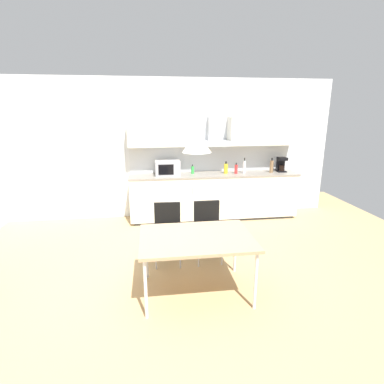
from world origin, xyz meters
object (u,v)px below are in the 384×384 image
(bottle_green, at_px, (193,170))
(pendant_lamp, at_px, (197,142))
(bottle_brown, at_px, (272,166))
(microwave, at_px, (168,168))
(coffee_maker, at_px, (281,164))
(bottle_white, at_px, (244,167))
(dining_table, at_px, (196,240))
(bottle_red, at_px, (236,169))
(bottle_yellow, at_px, (226,168))
(chair_far_left, at_px, (168,227))
(chair_far_right, at_px, (208,225))

(bottle_green, distance_m, pendant_lamp, 2.78)
(bottle_brown, bearing_deg, microwave, 178.90)
(coffee_maker, bearing_deg, bottle_white, -175.74)
(dining_table, bearing_deg, bottle_red, 64.80)
(bottle_yellow, height_order, pendant_lamp, pendant_lamp)
(microwave, xyz_separation_m, coffee_maker, (2.35, 0.03, 0.01))
(coffee_maker, relative_size, bottle_white, 0.97)
(bottle_yellow, height_order, dining_table, bottle_yellow)
(bottle_green, distance_m, bottle_brown, 1.61)
(bottle_red, bearing_deg, pendant_lamp, -115.20)
(coffee_maker, height_order, bottle_yellow, coffee_maker)
(bottle_brown, height_order, chair_far_left, bottle_brown)
(chair_far_left, bearing_deg, bottle_green, 70.98)
(bottle_red, bearing_deg, coffee_maker, 4.57)
(microwave, height_order, chair_far_left, microwave)
(dining_table, xyz_separation_m, chair_far_right, (0.30, 0.85, -0.16))
(bottle_white, height_order, chair_far_right, bottle_white)
(bottle_brown, relative_size, chair_far_left, 0.34)
(coffee_maker, bearing_deg, chair_far_right, -136.93)
(pendant_lamp, bearing_deg, bottle_green, 83.03)
(bottle_green, bearing_deg, bottle_brown, -3.55)
(chair_far_left, bearing_deg, bottle_yellow, 53.17)
(bottle_green, height_order, chair_far_right, bottle_green)
(bottle_brown, xyz_separation_m, chair_far_left, (-2.23, -1.68, -0.53))
(bottle_brown, bearing_deg, bottle_yellow, 178.50)
(bottle_red, height_order, chair_far_right, bottle_red)
(bottle_yellow, height_order, chair_far_right, bottle_yellow)
(bottle_yellow, bearing_deg, dining_table, -111.06)
(bottle_white, height_order, dining_table, bottle_white)
(bottle_white, xyz_separation_m, bottle_brown, (0.57, -0.01, -0.00))
(bottle_yellow, distance_m, pendant_lamp, 2.86)
(chair_far_left, xyz_separation_m, pendant_lamp, (0.29, -0.85, 1.30))
(pendant_lamp, bearing_deg, chair_far_left, 108.92)
(coffee_maker, xyz_separation_m, bottle_red, (-0.98, -0.08, -0.06))
(bottle_red, xyz_separation_m, chair_far_left, (-1.48, -1.67, -0.49))
(bottle_yellow, height_order, bottle_white, bottle_white)
(coffee_maker, distance_m, dining_table, 3.41)
(bottle_red, xyz_separation_m, chair_far_right, (-0.89, -1.67, -0.49))
(microwave, xyz_separation_m, chair_far_left, (-0.11, -1.72, -0.54))
(bottle_brown, bearing_deg, chair_far_left, -142.92)
(bottle_white, bearing_deg, coffee_maker, 4.26)
(dining_table, relative_size, chair_far_left, 1.52)
(bottle_red, bearing_deg, dining_table, -115.20)
(bottle_red, bearing_deg, bottle_white, 5.99)
(chair_far_right, bearing_deg, bottle_brown, 45.79)
(chair_far_left, bearing_deg, pendant_lamp, -71.08)
(bottle_red, height_order, chair_far_left, bottle_red)
(bottle_red, relative_size, pendant_lamp, 0.68)
(bottle_yellow, xyz_separation_m, chair_far_left, (-1.28, -1.71, -0.50))
(bottle_yellow, bearing_deg, microwave, 179.22)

